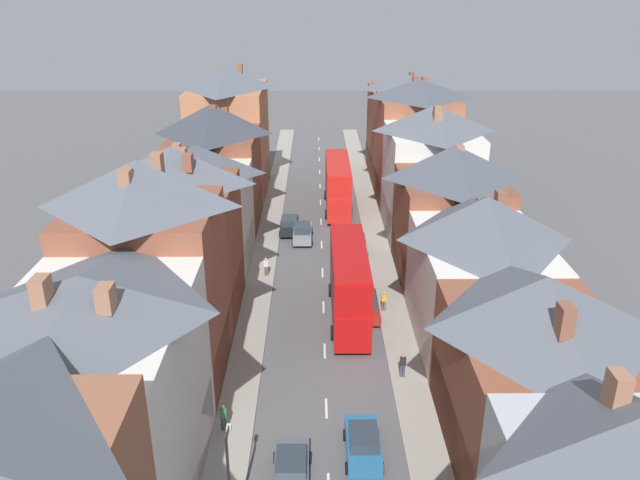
% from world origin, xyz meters
% --- Properties ---
extents(pavement_left, '(2.20, 104.00, 0.14)m').
position_xyz_m(pavement_left, '(-5.10, 38.00, 0.07)').
color(pavement_left, gray).
rests_on(pavement_left, ground).
extents(pavement_right, '(2.20, 104.00, 0.14)m').
position_xyz_m(pavement_right, '(5.10, 38.00, 0.07)').
color(pavement_right, gray).
rests_on(pavement_right, ground).
extents(centre_line_dashes, '(0.14, 97.80, 0.01)m').
position_xyz_m(centre_line_dashes, '(0.00, 36.00, 0.01)').
color(centre_line_dashes, silver).
rests_on(centre_line_dashes, ground).
extents(terrace_row_left, '(8.00, 77.80, 14.05)m').
position_xyz_m(terrace_row_left, '(-10.19, 26.00, 6.20)').
color(terrace_row_left, '#A36042').
rests_on(terrace_row_left, ground).
extents(terrace_row_right, '(8.00, 81.70, 14.22)m').
position_xyz_m(terrace_row_right, '(10.19, 29.59, 5.91)').
color(terrace_row_right, beige).
rests_on(terrace_row_right, ground).
extents(double_decker_bus_lead, '(2.74, 10.80, 5.30)m').
position_xyz_m(double_decker_bus_lead, '(1.79, 51.76, 2.82)').
color(double_decker_bus_lead, red).
rests_on(double_decker_bus_lead, ground).
extents(double_decker_bus_mid_street, '(2.74, 10.80, 5.30)m').
position_xyz_m(double_decker_bus_mid_street, '(1.79, 28.47, 2.82)').
color(double_decker_bus_mid_street, '#B70F0F').
rests_on(double_decker_bus_mid_street, ground).
extents(car_near_blue, '(1.90, 4.06, 1.66)m').
position_xyz_m(car_near_blue, '(3.10, 40.04, 0.83)').
color(car_near_blue, gray).
rests_on(car_near_blue, ground).
extents(car_near_silver, '(1.90, 4.28, 1.58)m').
position_xyz_m(car_near_silver, '(-3.10, 45.12, 0.80)').
color(car_near_silver, black).
rests_on(car_near_silver, ground).
extents(car_parked_left_a, '(1.90, 4.47, 1.64)m').
position_xyz_m(car_parked_left_a, '(-1.80, 43.09, 0.83)').
color(car_parked_left_a, gray).
rests_on(car_parked_left_a, ground).
extents(car_parked_right_a, '(1.90, 4.10, 1.63)m').
position_xyz_m(car_parked_right_a, '(1.80, 40.74, 0.82)').
color(car_parked_right_a, '#4C515B').
rests_on(car_parked_right_a, ground).
extents(car_mid_black, '(1.90, 3.96, 1.68)m').
position_xyz_m(car_mid_black, '(1.80, 14.06, 0.84)').
color(car_mid_black, '#236093').
rests_on(car_mid_black, ground).
extents(car_parked_left_b, '(1.90, 4.00, 1.59)m').
position_xyz_m(car_parked_left_b, '(-1.80, 12.36, 0.80)').
color(car_parked_left_b, '#4C515B').
rests_on(car_parked_left_b, ground).
extents(car_mid_white, '(1.90, 4.38, 1.71)m').
position_xyz_m(car_mid_white, '(3.10, 28.75, 0.86)').
color(car_mid_white, maroon).
rests_on(car_mid_white, ground).
extents(pedestrian_mid_left, '(0.36, 0.22, 1.61)m').
position_xyz_m(pedestrian_mid_left, '(-5.57, 16.04, 1.03)').
color(pedestrian_mid_left, '#3D4256').
rests_on(pedestrian_mid_left, pavement_left).
extents(pedestrian_mid_right, '(0.36, 0.22, 1.61)m').
position_xyz_m(pedestrian_mid_right, '(4.72, 20.85, 1.03)').
color(pedestrian_mid_right, '#3D4256').
rests_on(pedestrian_mid_right, pavement_right).
extents(pedestrian_far_left, '(0.36, 0.22, 1.61)m').
position_xyz_m(pedestrian_far_left, '(4.41, 29.12, 1.03)').
color(pedestrian_far_left, brown).
rests_on(pedestrian_far_left, pavement_right).
extents(pedestrian_far_right, '(0.36, 0.22, 1.61)m').
position_xyz_m(pedestrian_far_right, '(-4.65, 35.16, 1.03)').
color(pedestrian_far_right, brown).
rests_on(pedestrian_far_right, pavement_left).
extents(street_lamp, '(0.20, 1.12, 5.50)m').
position_xyz_m(street_lamp, '(-4.25, 9.11, 3.24)').
color(street_lamp, black).
rests_on(street_lamp, ground).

